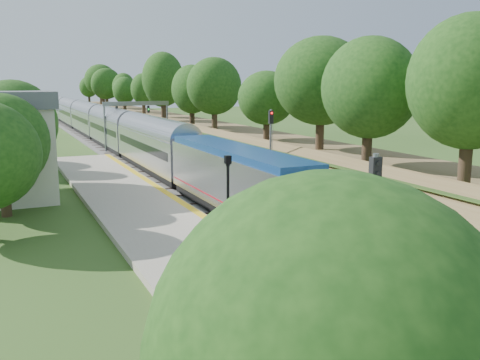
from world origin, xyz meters
name	(u,v)px	position (x,y,z in m)	size (l,w,h in m)	color
ground	(463,344)	(0.00, 0.00, 0.00)	(320.00, 320.00, 0.00)	#2D4C19
trackbed	(125,146)	(2.00, 60.00, 0.07)	(9.50, 170.00, 0.28)	#4C4944
platform	(171,235)	(-5.20, 16.00, 0.19)	(6.40, 68.00, 0.38)	gray
yellow_stripe	(218,226)	(-2.35, 16.00, 0.39)	(0.55, 68.00, 0.01)	gold
embankment	(184,130)	(10.35, 60.00, 1.95)	(10.64, 170.00, 11.70)	brown
signal_gantry	(136,112)	(2.47, 54.99, 4.82)	(8.40, 0.38, 6.20)	slate
trees_behind_platform	(47,154)	(-11.17, 20.67, 4.53)	(7.82, 53.32, 7.21)	#332316
train	(99,126)	(0.00, 67.62, 2.21)	(2.93, 117.50, 4.30)	black
lamppost_mid	(397,307)	(-3.72, -0.89, 2.38)	(0.44, 0.44, 4.47)	black
lamppost_far	(228,206)	(-3.33, 12.22, 2.47)	(0.46, 0.46, 4.68)	black
signal_platform	(373,226)	(-2.90, 1.37, 4.12)	(0.36, 0.28, 6.08)	slate
signal_farside	(271,141)	(6.20, 25.73, 4.02)	(0.35, 0.28, 6.39)	slate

